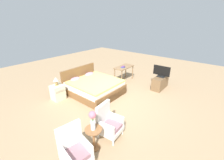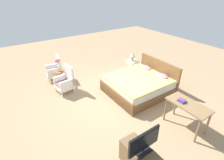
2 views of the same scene
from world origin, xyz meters
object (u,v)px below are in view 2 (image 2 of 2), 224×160
(book_stack, at_px, (182,101))
(armchair_by_window_right, at_px, (66,82))
(bed, at_px, (139,84))
(side_table, at_px, (60,76))
(table_lamp, at_px, (133,55))
(vanity_desk, at_px, (188,108))
(armchair_by_window_left, at_px, (55,70))
(tv_flatscreen, at_px, (144,142))
(nightstand, at_px, (132,67))
(flower_vase, at_px, (58,63))

(book_stack, bearing_deg, armchair_by_window_right, -150.18)
(book_stack, bearing_deg, bed, 172.87)
(side_table, xyz_separation_m, table_lamp, (0.77, 2.75, 0.45))
(armchair_by_window_right, bearing_deg, table_lamp, 85.25)
(armchair_by_window_right, height_order, vanity_desk, armchair_by_window_right)
(armchair_by_window_left, xyz_separation_m, vanity_desk, (4.45, 1.89, 0.25))
(tv_flatscreen, relative_size, vanity_desk, 0.69)
(armchair_by_window_left, bearing_deg, table_lamp, 64.36)
(bed, xyz_separation_m, tv_flatscreen, (2.21, -1.92, 0.49))
(bed, distance_m, vanity_desk, 1.95)
(armchair_by_window_left, distance_m, tv_flatscreen, 4.76)
(armchair_by_window_right, bearing_deg, book_stack, 29.82)
(armchair_by_window_left, xyz_separation_m, table_lamp, (1.31, 2.74, 0.42))
(armchair_by_window_right, height_order, book_stack, armchair_by_window_right)
(nightstand, height_order, tv_flatscreen, tv_flatscreen)
(armchair_by_window_right, distance_m, book_stack, 3.71)
(nightstand, height_order, vanity_desk, vanity_desk)
(armchair_by_window_left, height_order, book_stack, armchair_by_window_left)
(bed, xyz_separation_m, vanity_desk, (1.92, -0.16, 0.32))
(table_lamp, relative_size, vanity_desk, 0.32)
(bed, relative_size, armchair_by_window_right, 2.15)
(tv_flatscreen, bearing_deg, table_lamp, 142.81)
(armchair_by_window_right, relative_size, side_table, 1.63)
(armchair_by_window_right, height_order, flower_vase, flower_vase)
(armchair_by_window_right, height_order, side_table, armchair_by_window_right)
(armchair_by_window_right, height_order, tv_flatscreen, tv_flatscreen)
(armchair_by_window_right, xyz_separation_m, flower_vase, (-0.54, -0.01, 0.48))
(flower_vase, bearing_deg, bed, 45.99)
(armchair_by_window_right, distance_m, table_lamp, 2.78)
(vanity_desk, bearing_deg, bed, 175.16)
(vanity_desk, xyz_separation_m, book_stack, (-0.16, -0.06, 0.14))
(flower_vase, bearing_deg, nightstand, 74.28)
(armchair_by_window_left, height_order, tv_flatscreen, tv_flatscreen)
(nightstand, distance_m, vanity_desk, 3.26)
(armchair_by_window_right, bearing_deg, side_table, -179.12)
(book_stack, bearing_deg, flower_vase, -153.80)
(table_lamp, xyz_separation_m, tv_flatscreen, (3.43, -2.60, -0.01))
(vanity_desk, relative_size, book_stack, 5.41)
(bed, relative_size, book_stack, 10.30)
(armchair_by_window_left, relative_size, table_lamp, 2.79)
(table_lamp, distance_m, vanity_desk, 3.25)
(bed, bearing_deg, nightstand, 150.72)
(nightstand, relative_size, book_stack, 3.04)
(side_table, xyz_separation_m, vanity_desk, (3.91, 1.90, 0.27))
(side_table, height_order, book_stack, book_stack)
(bed, xyz_separation_m, nightstand, (-1.22, 0.68, -0.01))
(side_table, height_order, tv_flatscreen, tv_flatscreen)
(nightstand, xyz_separation_m, book_stack, (2.97, -0.90, 0.47))
(armchair_by_window_left, bearing_deg, tv_flatscreen, 1.68)
(flower_vase, distance_m, vanity_desk, 4.35)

